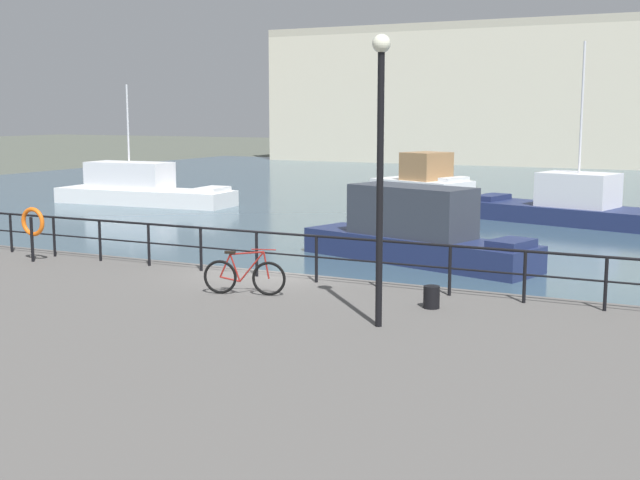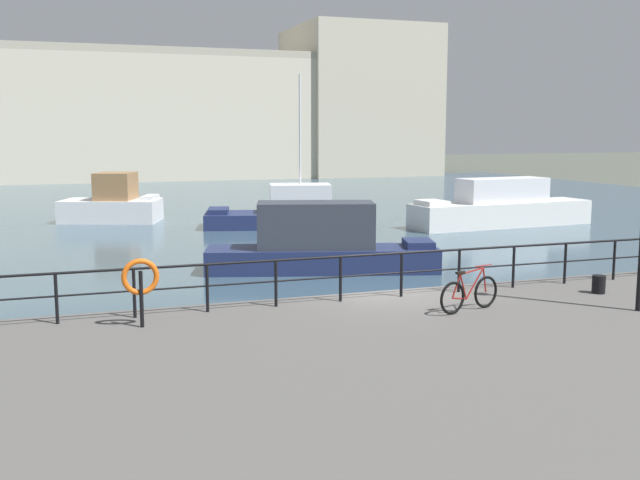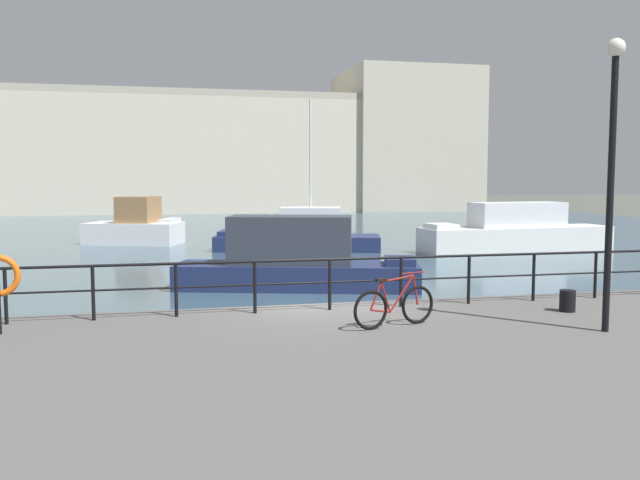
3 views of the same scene
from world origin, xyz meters
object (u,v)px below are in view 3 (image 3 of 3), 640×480
(mooring_bollard, at_px, (567,301))
(quay_lamp_post, at_px, (612,149))
(moored_green_narrowboat, at_px, (135,227))
(harbor_building, at_px, (248,153))
(moored_cabin_cruiser, at_px, (296,260))
(moored_blue_motorboat, at_px, (301,235))
(moored_harbor_tender, at_px, (516,233))
(parked_bicycle, at_px, (394,306))

(mooring_bollard, relative_size, quay_lamp_post, 0.09)
(moored_green_narrowboat, bearing_deg, harbor_building, 94.06)
(moored_cabin_cruiser, height_order, mooring_bollard, moored_cabin_cruiser)
(harbor_building, xyz_separation_m, quay_lamp_post, (-1.72, -65.87, -2.32))
(moored_blue_motorboat, relative_size, moored_cabin_cruiser, 1.06)
(moored_green_narrowboat, height_order, moored_cabin_cruiser, moored_green_narrowboat)
(moored_harbor_tender, relative_size, moored_green_narrowboat, 1.77)
(moored_harbor_tender, height_order, moored_green_narrowboat, moored_green_narrowboat)
(moored_cabin_cruiser, distance_m, mooring_bollard, 10.35)
(mooring_bollard, bearing_deg, quay_lamp_post, -102.44)
(moored_green_narrowboat, relative_size, parked_bicycle, 3.30)
(moored_green_narrowboat, relative_size, moored_cabin_cruiser, 0.69)
(moored_green_narrowboat, bearing_deg, quay_lamp_post, -51.85)
(moored_blue_motorboat, bearing_deg, moored_cabin_cruiser, 92.65)
(moored_blue_motorboat, height_order, mooring_bollard, moored_blue_motorboat)
(moored_green_narrowboat, bearing_deg, moored_blue_motorboat, -11.94)
(harbor_building, bearing_deg, moored_green_narrowboat, -106.27)
(moored_harbor_tender, bearing_deg, moored_cabin_cruiser, 29.83)
(moored_cabin_cruiser, bearing_deg, moored_blue_motorboat, 94.36)
(parked_bicycle, bearing_deg, mooring_bollard, -8.36)
(moored_harbor_tender, relative_size, moored_cabin_cruiser, 1.22)
(moored_harbor_tender, xyz_separation_m, quay_lamp_post, (-9.38, -20.07, 3.20))
(mooring_bollard, xyz_separation_m, quay_lamp_post, (-0.39, -1.77, 3.00))
(moored_blue_motorboat, relative_size, mooring_bollard, 19.78)
(moored_green_narrowboat, xyz_separation_m, mooring_bollard, (9.57, -26.77, 0.18))
(moored_cabin_cruiser, relative_size, mooring_bollard, 18.73)
(moored_green_narrowboat, height_order, moored_blue_motorboat, moored_blue_motorboat)
(mooring_bollard, bearing_deg, moored_green_narrowboat, 109.67)
(harbor_building, height_order, mooring_bollard, harbor_building)
(quay_lamp_post, bearing_deg, moored_harbor_tender, 64.95)
(parked_bicycle, distance_m, quay_lamp_post, 4.68)
(harbor_building, relative_size, moored_cabin_cruiser, 7.70)
(moored_harbor_tender, bearing_deg, moored_blue_motorboat, -21.74)
(moored_cabin_cruiser, bearing_deg, harbor_building, 101.18)
(moored_green_narrowboat, relative_size, quay_lamp_post, 1.11)
(moored_harbor_tender, relative_size, parked_bicycle, 5.85)
(parked_bicycle, bearing_deg, quay_lamp_post, -35.36)
(moored_green_narrowboat, height_order, quay_lamp_post, quay_lamp_post)
(parked_bicycle, height_order, mooring_bollard, parked_bicycle)
(moored_cabin_cruiser, distance_m, parked_bicycle, 10.20)
(parked_bicycle, bearing_deg, harbor_building, 68.84)
(moored_green_narrowboat, distance_m, mooring_bollard, 28.43)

